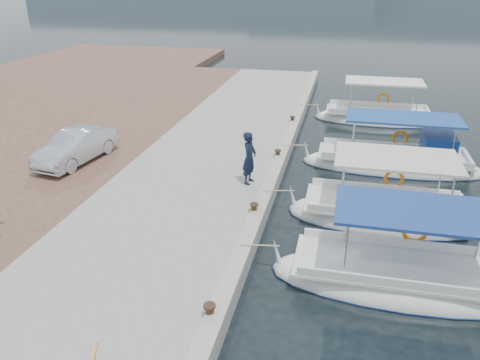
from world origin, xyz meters
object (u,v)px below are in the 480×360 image
fisherman (249,158)px  parked_car (76,146)px  fishing_caique_b (403,281)px  fishing_caique_e (377,119)px  fishing_caique_c (383,216)px  fishing_caique_d (395,164)px

fisherman → parked_car: (-7.15, 0.50, -0.32)m
fishing_caique_b → fishing_caique_e: bearing=90.3°
fishing_caique_c → fishing_caique_e: size_ratio=0.93×
fishing_caique_b → fisherman: 6.81m
fishing_caique_e → parked_car: (-12.07, -10.13, 1.01)m
fishing_caique_b → fishing_caique_c: (-0.30, 3.56, 0.00)m
fisherman → fishing_caique_e: bearing=-14.7°
fishing_caique_e → parked_car: fishing_caique_e is taller
fishing_caique_c → fishing_caique_d: bearing=81.7°
fishing_caique_b → fishing_caique_c: 3.57m
parked_car → fisherman: bearing=4.5°
fishing_caique_d → fishing_caique_e: bearing=93.8°
fisherman → parked_car: 7.17m
fishing_caique_c → parked_car: fishing_caique_c is taller
fishing_caique_c → fishing_caique_d: same height
fishing_caique_c → parked_car: size_ratio=1.62×
fishing_caique_d → parked_car: (-12.53, -3.31, 0.95)m
fishing_caique_d → parked_car: size_ratio=1.91×
fishing_caique_b → fishing_caique_c: same height
fishing_caique_c → parked_car: bearing=173.4°
fishing_caique_c → fishing_caique_d: size_ratio=0.85×
fishing_caique_e → fisherman: size_ratio=3.52×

